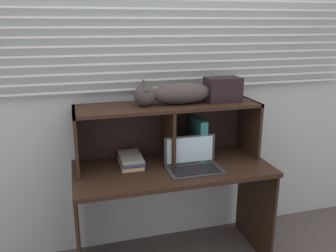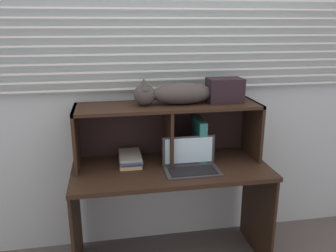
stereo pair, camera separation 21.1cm
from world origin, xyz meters
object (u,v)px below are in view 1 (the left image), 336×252
Objects in this scene: cat at (176,93)px; book_stack at (131,160)px; laptop at (193,162)px; storage_box at (223,89)px; binder_upright at (198,138)px.

cat is 0.54m from book_stack.
laptop is 1.33× the size of book_stack.
storage_box is at bearing 0.29° from book_stack.
laptop is 1.51× the size of storage_box.
cat is at bearing 180.00° from storage_box.
laptop is 0.23m from binder_upright.
cat is 0.34m from storage_box.
binder_upright is 0.50m from book_stack.
cat is 0.47m from laptop.
book_stack is at bearing -179.60° from binder_upright.
binder_upright reaches higher than book_stack.
cat is 2.04× the size of laptop.
storage_box reaches higher than book_stack.
book_stack is at bearing 154.68° from laptop.
binder_upright is 1.23× the size of storage_box.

